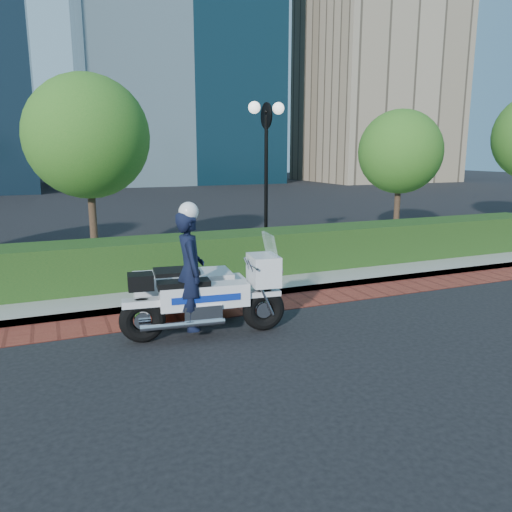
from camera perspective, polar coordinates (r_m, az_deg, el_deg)
name	(u,v)px	position (r m, az deg, el deg)	size (l,w,h in m)	color
ground	(330,323)	(9.25, 8.50, -7.62)	(120.00, 120.00, 0.00)	black
brick_strip	(293,301)	(10.49, 4.27, -5.11)	(60.00, 1.00, 0.01)	maroon
sidewalk	(223,256)	(14.50, -3.77, -0.05)	(60.00, 8.00, 0.15)	gray
hedge_main	(255,252)	(12.19, -0.14, 0.44)	(18.00, 1.20, 1.00)	black
lamppost	(266,155)	(13.81, 1.18, 11.43)	(1.02, 0.70, 4.21)	black
tree_b	(87,137)	(13.98, -18.72, 12.77)	(3.20, 3.20, 4.89)	#332319
tree_c	(400,152)	(17.80, 16.15, 11.36)	(2.80, 2.80, 4.30)	#332319
tower_right	(379,42)	(56.96, 13.85, 22.61)	(14.00, 12.00, 28.00)	gray
police_motorcycle	(194,286)	(8.72, -7.13, -3.42)	(2.82, 2.13, 2.28)	black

